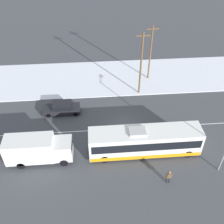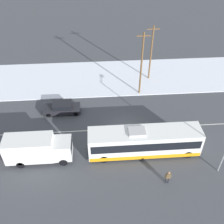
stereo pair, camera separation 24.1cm
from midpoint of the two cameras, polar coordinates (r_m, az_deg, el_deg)
ground_plane at (r=32.72m, az=2.90°, el=-3.67°), size 120.00×120.00×0.00m
snow_lot at (r=41.98m, az=1.10°, el=7.61°), size 80.00×10.13×0.12m
lane_marking_center at (r=32.72m, az=2.90°, el=-3.67°), size 60.00×0.12×0.00m
city_bus at (r=29.07m, az=7.29°, el=-6.42°), size 12.25×2.57×3.42m
box_truck at (r=29.15m, az=-15.82°, el=-7.60°), size 7.01×2.30×3.20m
sedan_car at (r=35.08m, az=-10.61°, el=0.97°), size 4.79×1.80×1.57m
pedestrian_at_stop at (r=27.23m, az=12.37°, el=-13.52°), size 0.63×0.28×1.76m
utility_pole_roadside at (r=36.05m, az=6.63°, el=10.35°), size 1.80×0.24×9.35m
utility_pole_snowlot at (r=39.93m, az=8.68°, el=12.64°), size 1.80×0.24×8.58m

